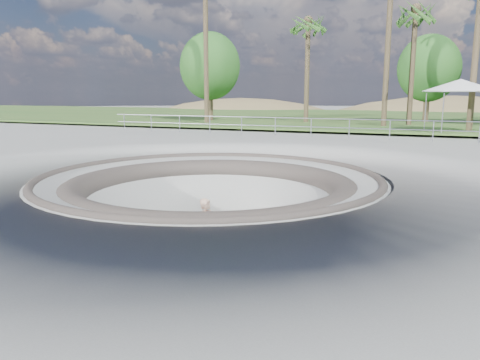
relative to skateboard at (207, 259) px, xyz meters
The scene contains 12 objects.
ground 2.78m from the skateboard, 114.24° to the left, with size 180.00×180.00×0.00m, color #A4A49F.
skate_bowl 2.09m from the skateboard, 114.24° to the left, with size 14.00×14.00×4.10m.
grass_strip 35.97m from the skateboard, 91.37° to the left, with size 180.00×36.00×0.12m.
distant_hills 59.37m from the skateboard, 87.17° to the left, with size 103.20×45.00×28.60m.
safety_railing 14.16m from the skateboard, 93.53° to the left, with size 25.00×0.06×1.03m.
skateboard is the anchor object (origin of this frame).
skater 0.82m from the skateboard, ahead, with size 0.59×0.39×1.62m, color #D1A687.
canopy_white 21.43m from the skateboard, 72.29° to the left, with size 5.60×5.60×3.01m.
palm_b 27.23m from the skateboard, 99.43° to the left, with size 2.60×2.60×8.48m.
palm_d 26.89m from the skateboard, 82.26° to the left, with size 2.60×2.60×8.77m.
bushy_tree_left 28.22m from the skateboard, 116.30° to the left, with size 5.01×4.55×7.22m.
bushy_tree_mid 30.07m from the skateboard, 81.49° to the left, with size 4.69×4.26×6.76m.
Camera 1 is at (6.22, -12.35, 2.46)m, focal length 35.00 mm.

